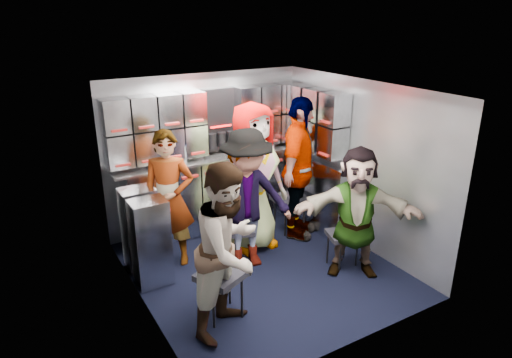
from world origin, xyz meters
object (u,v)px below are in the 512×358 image
jump_seat_near_left (221,277)px  jump_seat_near_right (343,237)px  jump_seat_center (246,213)px  jump_seat_mid_right (290,200)px  attendant_arc_e (356,212)px  attendant_arc_a (229,249)px  attendant_standing (169,199)px  attendant_arc_c (253,178)px  jump_seat_mid_left (240,231)px  attendant_arc_d (299,169)px  attendant_arc_b (247,200)px

jump_seat_near_left → jump_seat_near_right: (1.66, 0.15, -0.07)m
jump_seat_center → jump_seat_mid_right: size_ratio=0.89×
jump_seat_near_left → attendant_arc_e: 1.69m
jump_seat_center → jump_seat_mid_right: (0.66, -0.03, 0.05)m
jump_seat_center → attendant_arc_a: 1.80m
attendant_standing → attendant_arc_c: size_ratio=0.87×
jump_seat_mid_left → attendant_standing: (-0.74, 0.33, 0.46)m
attendant_standing → attendant_arc_e: 2.13m
attendant_standing → attendant_arc_a: bearing=-59.5°
jump_seat_center → attendant_arc_d: size_ratio=0.24×
jump_seat_mid_right → attendant_arc_a: 2.20m
attendant_arc_b → jump_seat_near_right: bearing=-21.9°
jump_seat_mid_left → jump_seat_near_right: size_ratio=0.99×
jump_seat_mid_left → jump_seat_mid_right: 1.01m
jump_seat_mid_left → attendant_arc_d: (0.95, 0.15, 0.58)m
attendant_arc_d → jump_seat_near_left: bearing=170.8°
attendant_arc_b → attendant_arc_d: (0.95, 0.33, 0.10)m
attendant_arc_d → attendant_arc_e: size_ratio=1.24×
attendant_arc_a → attendant_arc_d: 2.06m
jump_seat_near_left → attendant_arc_c: attendant_arc_c is taller
jump_seat_near_right → attendant_standing: (-1.71, 1.09, 0.44)m
jump_seat_mid_right → attendant_arc_c: (-0.66, -0.15, 0.50)m
jump_seat_mid_left → jump_seat_near_right: (0.96, -0.76, 0.01)m
jump_seat_mid_left → attendant_standing: attendant_standing is taller
attendant_standing → attendant_arc_e: attendant_standing is taller
attendant_standing → attendant_arc_b: size_ratio=0.98×
attendant_arc_d → jump_seat_mid_right: bearing=48.1°
attendant_arc_a → attendant_arc_c: bearing=21.8°
attendant_standing → attendant_arc_a: attendant_arc_a is taller
jump_seat_mid_right → attendant_arc_d: (-0.00, -0.18, 0.50)m
jump_seat_mid_right → attendant_arc_e: attendant_arc_e is taller
jump_seat_mid_left → jump_seat_near_right: jump_seat_near_right is taller
jump_seat_near_left → attendant_arc_d: 2.02m
attendant_standing → jump_seat_mid_left: bearing=4.6°
attendant_arc_a → attendant_arc_d: (1.64, 1.23, 0.11)m
jump_seat_center → attendant_arc_d: attendant_arc_d is taller
attendant_arc_e → attendant_arc_c: bearing=157.0°
attendant_standing → attendant_arc_e: (1.71, -1.27, -0.06)m
attendant_arc_c → attendant_arc_e: (0.68, -1.12, -0.18)m
jump_seat_near_left → attendant_arc_b: 1.08m
jump_seat_center → attendant_arc_c: 0.57m
attendant_arc_e → attendant_standing: bearing=179.1°
attendant_arc_b → jump_seat_center: bearing=71.2°
attendant_arc_a → attendant_arc_e: bearing=-25.3°
attendant_arc_c → jump_seat_near_right: bearing=-61.1°
jump_seat_near_left → jump_seat_mid_right: (1.64, 1.23, 0.00)m
jump_seat_mid_left → attendant_arc_e: (0.96, -0.94, 0.40)m
jump_seat_near_right → jump_seat_mid_right: bearing=90.9°
jump_seat_near_left → jump_seat_mid_right: bearing=36.9°
jump_seat_mid_right → attendant_standing: bearing=179.9°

